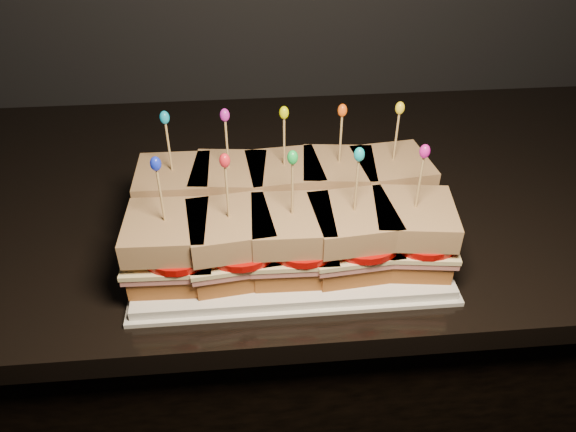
{
  "coord_description": "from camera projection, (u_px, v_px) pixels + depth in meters",
  "views": [
    {
      "loc": [
        0.65,
        0.94,
        1.41
      ],
      "look_at": [
        0.7,
        1.52,
        0.98
      ],
      "focal_mm": 35.0,
      "sensor_mm": 36.0,
      "label": 1
    }
  ],
  "objects": [
    {
      "name": "cabinet",
      "position": [
        169.0,
        384.0,
        1.15
      ],
      "size": [
        2.28,
        0.62,
        0.89
      ],
      "primitive_type": "cube",
      "color": "black",
      "rests_on": "ground"
    },
    {
      "name": "granite_slab",
      "position": [
        131.0,
        199.0,
        0.88
      ],
      "size": [
        2.32,
        0.66,
        0.03
      ],
      "primitive_type": "cube",
      "color": "black",
      "rests_on": "cabinet"
    },
    {
      "name": "platter",
      "position": [
        288.0,
        244.0,
        0.75
      ],
      "size": [
        0.39,
        0.24,
        0.02
      ],
      "primitive_type": "cube",
      "color": "white",
      "rests_on": "granite_slab"
    },
    {
      "name": "platter_rim",
      "position": [
        288.0,
        247.0,
        0.75
      ],
      "size": [
        0.4,
        0.25,
        0.01
      ],
      "primitive_type": "cube",
      "color": "white",
      "rests_on": "granite_slab"
    },
    {
      "name": "sandwich_0_bread_bot",
      "position": [
        178.0,
        212.0,
        0.77
      ],
      "size": [
        0.09,
        0.09,
        0.03
      ],
      "primitive_type": "cube",
      "rotation": [
        0.0,
        0.0,
        -0.01
      ],
      "color": "brown",
      "rests_on": "platter"
    },
    {
      "name": "sandwich_0_ham",
      "position": [
        177.0,
        202.0,
        0.76
      ],
      "size": [
        0.1,
        0.1,
        0.01
      ],
      "primitive_type": "cube",
      "rotation": [
        0.0,
        0.0,
        -0.01
      ],
      "color": "#C26669",
      "rests_on": "sandwich_0_bread_bot"
    },
    {
      "name": "sandwich_0_cheese",
      "position": [
        176.0,
        198.0,
        0.75
      ],
      "size": [
        0.11,
        0.1,
        0.01
      ],
      "primitive_type": "cube",
      "rotation": [
        0.0,
        0.0,
        -0.01
      ],
      "color": "beige",
      "rests_on": "sandwich_0_ham"
    },
    {
      "name": "sandwich_0_tomato",
      "position": [
        184.0,
        195.0,
        0.75
      ],
      "size": [
        0.09,
        0.09,
        0.01
      ],
      "primitive_type": "cylinder",
      "color": "#AF0A05",
      "rests_on": "sandwich_0_cheese"
    },
    {
      "name": "sandwich_0_bread_top",
      "position": [
        174.0,
        180.0,
        0.74
      ],
      "size": [
        0.1,
        0.1,
        0.03
      ],
      "primitive_type": "cube",
      "rotation": [
        0.0,
        0.0,
        -0.01
      ],
      "color": "brown",
      "rests_on": "sandwich_0_tomato"
    },
    {
      "name": "sandwich_0_pick",
      "position": [
        169.0,
        150.0,
        0.71
      ],
      "size": [
        0.0,
        0.0,
        0.09
      ],
      "primitive_type": "cylinder",
      "color": "tan",
      "rests_on": "sandwich_0_bread_top"
    },
    {
      "name": "sandwich_0_frill",
      "position": [
        165.0,
        117.0,
        0.68
      ],
      "size": [
        0.01,
        0.01,
        0.02
      ],
      "primitive_type": "ellipsoid",
      "color": "#0F97BD",
      "rests_on": "sandwich_0_pick"
    },
    {
      "name": "sandwich_1_bread_bot",
      "position": [
        232.0,
        209.0,
        0.77
      ],
      "size": [
        0.1,
        0.1,
        0.03
      ],
      "primitive_type": "cube",
      "rotation": [
        0.0,
        0.0,
        -0.11
      ],
      "color": "brown",
      "rests_on": "platter"
    },
    {
      "name": "sandwich_1_ham",
      "position": [
        231.0,
        199.0,
        0.76
      ],
      "size": [
        0.11,
        0.11,
        0.01
      ],
      "primitive_type": "cube",
      "rotation": [
        0.0,
        0.0,
        -0.11
      ],
      "color": "#C26669",
      "rests_on": "sandwich_1_bread_bot"
    },
    {
      "name": "sandwich_1_cheese",
      "position": [
        231.0,
        195.0,
        0.76
      ],
      "size": [
        0.11,
        0.11,
        0.01
      ],
      "primitive_type": "cube",
      "rotation": [
        0.0,
        0.0,
        -0.11
      ],
      "color": "beige",
      "rests_on": "sandwich_1_ham"
    },
    {
      "name": "sandwich_1_tomato",
      "position": [
        239.0,
        193.0,
        0.75
      ],
      "size": [
        0.09,
        0.09,
        0.01
      ],
      "primitive_type": "cylinder",
      "color": "#AF0A05",
      "rests_on": "sandwich_1_cheese"
    },
    {
      "name": "sandwich_1_bread_top",
      "position": [
        229.0,
        178.0,
        0.74
      ],
      "size": [
        0.1,
        0.1,
        0.03
      ],
      "primitive_type": "cube",
      "rotation": [
        0.0,
        0.0,
        -0.11
      ],
      "color": "brown",
      "rests_on": "sandwich_1_tomato"
    },
    {
      "name": "sandwich_1_pick",
      "position": [
        227.0,
        147.0,
        0.72
      ],
      "size": [
        0.0,
        0.0,
        0.09
      ],
      "primitive_type": "cylinder",
      "color": "tan",
      "rests_on": "sandwich_1_bread_top"
    },
    {
      "name": "sandwich_1_frill",
      "position": [
        225.0,
        115.0,
        0.69
      ],
      "size": [
        0.01,
        0.01,
        0.02
      ],
      "primitive_type": "ellipsoid",
      "color": "#BF20B2",
      "rests_on": "sandwich_1_pick"
    },
    {
      "name": "sandwich_2_bread_bot",
      "position": [
        284.0,
        207.0,
        0.78
      ],
      "size": [
        0.1,
        0.1,
        0.03
      ],
      "primitive_type": "cube",
      "rotation": [
        0.0,
        0.0,
        0.09
      ],
      "color": "brown",
      "rests_on": "platter"
    },
    {
      "name": "sandwich_2_ham",
      "position": [
        284.0,
        197.0,
        0.77
      ],
      "size": [
        0.11,
        0.11,
        0.01
      ],
      "primitive_type": "cube",
      "rotation": [
        0.0,
        0.0,
        0.09
      ],
      "color": "#C26669",
      "rests_on": "sandwich_2_bread_bot"
    },
    {
      "name": "sandwich_2_cheese",
      "position": [
        284.0,
        192.0,
        0.76
      ],
      "size": [
        0.11,
        0.11,
        0.01
      ],
      "primitive_type": "cube",
      "rotation": [
        0.0,
        0.0,
        0.09
      ],
      "color": "beige",
      "rests_on": "sandwich_2_ham"
    },
    {
      "name": "sandwich_2_tomato",
      "position": [
        294.0,
        190.0,
        0.76
      ],
      "size": [
        0.09,
        0.09,
        0.01
      ],
      "primitive_type": "cylinder",
      "color": "#AF0A05",
      "rests_on": "sandwich_2_cheese"
    },
    {
      "name": "sandwich_2_bread_top",
      "position": [
        284.0,
        175.0,
        0.75
      ],
      "size": [
        0.1,
        0.1,
        0.03
      ],
      "primitive_type": "cube",
      "rotation": [
        0.0,
        0.0,
        0.09
      ],
      "color": "brown",
      "rests_on": "sandwich_2_tomato"
    },
    {
      "name": "sandwich_2_pick",
      "position": [
        284.0,
        145.0,
        0.72
      ],
      "size": [
        0.0,
        0.0,
        0.09
      ],
      "primitive_type": "cylinder",
      "color": "tan",
      "rests_on": "sandwich_2_bread_top"
    },
    {
      "name": "sandwich_2_frill",
      "position": [
        284.0,
        113.0,
        0.69
      ],
      "size": [
        0.01,
        0.01,
        0.02
      ],
      "primitive_type": "ellipsoid",
      "color": "#D8E700",
      "rests_on": "sandwich_2_pick"
    },
    {
      "name": "sandwich_3_bread_bot",
      "position": [
        337.0,
        204.0,
        0.78
      ],
      "size": [
        0.1,
        0.1,
        0.03
      ],
      "primitive_type": "cube",
      "rotation": [
        0.0,
        0.0,
        -0.11
      ],
      "color": "brown",
      "rests_on": "platter"
    },
    {
      "name": "sandwich_3_ham",
      "position": [
        337.0,
        194.0,
        0.77
      ],
      "size": [
        0.11,
        0.11,
        0.01
      ],
      "primitive_type": "cube",
      "rotation": [
        0.0,
        0.0,
        -0.11
      ],
      "color": "#C26669",
      "rests_on": "sandwich_3_bread_bot"
    },
    {
      "name": "sandwich_3_cheese",
      "position": [
        337.0,
        190.0,
        0.77
      ],
      "size": [
        0.11,
        0.11,
        0.01
      ],
      "primitive_type": "cube",
      "rotation": [
        0.0,
        0.0,
        -0.11
      ],
      "color": "beige",
      "rests_on": "sandwich_3_ham"
    },
    {
      "name": "sandwich_3_tomato",
      "position": [
        347.0,
        187.0,
        0.76
      ],
      "size": [
        0.09,
        0.09,
        0.01
      ],
      "primitive_type": "cylinder",
      "color": "#AF0A05",
      "rests_on": "sandwich_3_cheese"
    },
    {
      "name": "sandwich_3_bread_top",
      "position": [
        339.0,
        172.0,
        0.75
      ],
      "size": [
        0.1,
        0.1,
        0.03
      ],
      "primitive_type": "cube",
      "rotation": [
        0.0,
        0.0,
        -0.11
      ],
      "color": "brown",
      "rests_on": "sandwich_3_tomato"
    },
    {
      "name": "sandwich_3_pick",
      "position": [
        340.0,
        142.0,
        0.73
      ],
      "size": [
        0.0,
        0.0,
        0.09
      ],
      "primitive_type": "cylinder",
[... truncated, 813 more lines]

